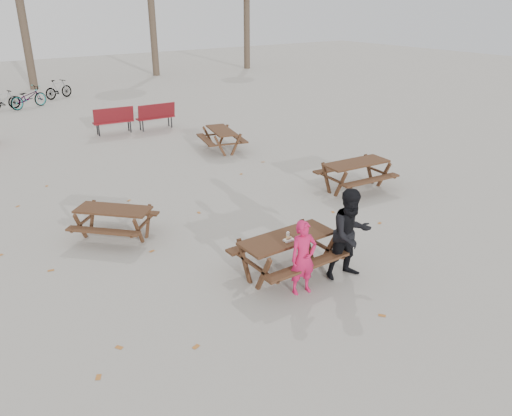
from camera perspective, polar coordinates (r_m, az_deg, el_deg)
ground at (r=9.54m, az=3.48°, el=-7.47°), size 80.00×80.00×0.00m
main_picnic_table at (r=9.26m, az=3.56°, el=-4.33°), size 1.80×1.45×0.78m
food_tray at (r=9.02m, az=3.75°, el=-3.66°), size 0.18×0.11×0.03m
bread_roll at (r=9.00m, az=3.76°, el=-3.42°), size 0.14×0.06×0.05m
soda_bottle at (r=9.02m, az=3.66°, el=-3.27°), size 0.07×0.07×0.17m
child at (r=8.68m, az=5.42°, el=-5.67°), size 0.55×0.41×1.36m
adult at (r=9.20m, az=10.75°, el=-2.96°), size 0.94×0.79×1.73m
picnic_table_east at (r=13.72m, az=11.28°, el=3.62°), size 1.92×1.60×0.78m
picnic_table_north at (r=11.16m, az=-15.85°, el=-1.67°), size 2.01×2.02×0.68m
picnic_table_far at (r=17.12m, az=-3.93°, el=7.77°), size 1.70×1.94×0.72m
park_bench_row at (r=19.69m, az=-22.74°, el=8.53°), size 9.60×1.95×1.03m
fallen_leaves at (r=11.61m, az=-2.23°, el=-1.62°), size 11.00×11.00×0.01m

